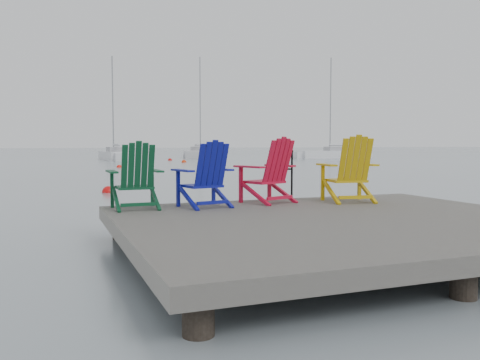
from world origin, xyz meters
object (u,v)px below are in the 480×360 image
object	(u,v)px
chair_blue	(206,175)
chair_red	(270,171)
buoy_d	(170,160)
chair_green	(136,176)
sailboat_mid	(200,154)
sailboat_near	(114,156)
buoy_a	(108,192)
buoy_b	(119,167)
handrail	(281,170)
sailboat_far	(333,155)
buoy_c	(184,162)
chair_yellow	(350,170)

from	to	relation	value
chair_blue	chair_red	bearing A→B (deg)	-0.87
chair_blue	buoy_d	world-z (taller)	chair_blue
chair_green	chair_blue	size ratio (longest dim) A/B	0.98
chair_blue	sailboat_mid	xyz separation A→B (m)	(13.96, 47.52, -0.67)
sailboat_near	buoy_a	size ratio (longest dim) A/B	25.40
chair_red	sailboat_mid	world-z (taller)	sailboat_mid
chair_green	chair_red	xyz separation A→B (m)	(2.29, 0.05, 0.04)
sailboat_mid	buoy_a	size ratio (longest dim) A/B	29.10
chair_red	buoy_b	bearing A→B (deg)	68.11
handrail	chair_blue	distance (m)	1.80
chair_green	sailboat_near	world-z (taller)	sailboat_near
chair_blue	sailboat_near	bearing A→B (deg)	74.03
sailboat_far	buoy_c	bearing A→B (deg)	109.27
chair_red	chair_yellow	bearing A→B (deg)	-36.24
sailboat_mid	buoy_c	bearing A→B (deg)	-85.67
chair_red	chair_yellow	distance (m)	1.41
handrail	sailboat_far	xyz separation A→B (m)	(24.76, 38.70, -0.69)
handrail	buoy_b	distance (m)	25.12
chair_blue	sailboat_far	bearing A→B (deg)	45.37
buoy_a	chair_blue	bearing A→B (deg)	-86.21
chair_yellow	sailboat_far	size ratio (longest dim) A/B	0.10
sailboat_near	buoy_b	bearing A→B (deg)	-99.31
sailboat_mid	sailboat_far	world-z (taller)	sailboat_mid
chair_red	buoy_c	size ratio (longest dim) A/B	2.71
chair_green	chair_yellow	distance (m)	3.66
buoy_b	sailboat_mid	bearing A→B (deg)	61.35
chair_blue	buoy_a	xyz separation A→B (m)	(-0.56, 8.52, -1.02)
buoy_b	chair_green	bearing A→B (deg)	-97.05
chair_red	buoy_b	xyz separation A→B (m)	(0.88, 25.58, -1.05)
sailboat_mid	sailboat_far	bearing A→B (deg)	-7.41
chair_yellow	buoy_d	size ratio (longest dim) A/B	2.87
chair_green	buoy_c	distance (m)	34.22
handrail	buoy_d	bearing A→B (deg)	79.90
sailboat_far	buoy_b	xyz separation A→B (m)	(-24.34, -13.61, -0.36)
sailboat_mid	buoy_c	xyz separation A→B (m)	(-5.65, -14.46, -0.36)
handrail	chair_red	bearing A→B (deg)	-132.87
chair_green	buoy_c	xyz separation A→B (m)	(9.39, 32.89, -1.02)
buoy_b	buoy_d	size ratio (longest dim) A/B	0.86
sailboat_near	chair_yellow	bearing A→B (deg)	-94.90
sailboat_near	sailboat_mid	size ratio (longest dim) A/B	0.87
buoy_d	sailboat_far	bearing A→B (deg)	3.64
buoy_b	chair_blue	bearing A→B (deg)	-94.63
chair_green	sailboat_mid	bearing A→B (deg)	72.11
sailboat_near	chair_red	bearing A→B (deg)	-96.77
chair_green	sailboat_mid	xyz separation A→B (m)	(15.04, 47.35, -0.66)
chair_green	chair_yellow	xyz separation A→B (m)	(3.65, -0.35, 0.05)
chair_blue	sailboat_far	distance (m)	47.45
sailboat_mid	buoy_a	world-z (taller)	sailboat_mid
handrail	buoy_b	size ratio (longest dim) A/B	2.66
sailboat_mid	chair_green	bearing A→B (deg)	-81.96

